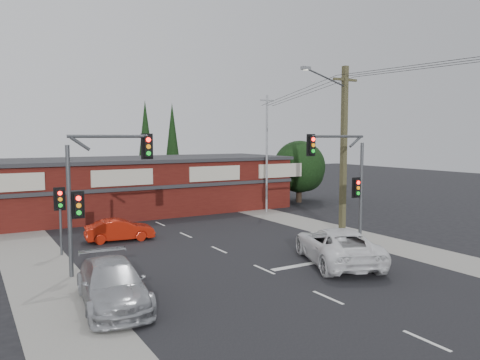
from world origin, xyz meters
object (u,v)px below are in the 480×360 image
white_suv (337,245)px  silver_suv (113,284)px  red_sedan (120,230)px  shop_building (121,186)px  utility_pole (342,144)px

white_suv → silver_suv: white_suv is taller
white_suv → silver_suv: (-10.43, -0.15, -0.08)m
silver_suv → white_suv: bearing=7.4°
silver_suv → red_sedan: size_ratio=1.38×
silver_suv → shop_building: (5.92, 19.15, 1.38)m
utility_pole → silver_suv: bearing=-161.4°
silver_suv → red_sedan: (3.12, 9.88, -0.13)m
white_suv → silver_suv: 10.43m
red_sedan → shop_building: 9.80m
red_sedan → utility_pole: bearing=-104.5°
silver_suv → shop_building: size_ratio=0.19×
shop_building → white_suv: bearing=-76.7°
white_suv → utility_pole: size_ratio=0.60×
red_sedan → utility_pole: utility_pole is taller
white_suv → silver_suv: size_ratio=1.15×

